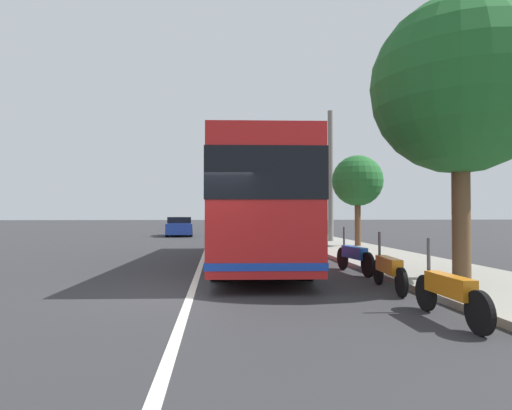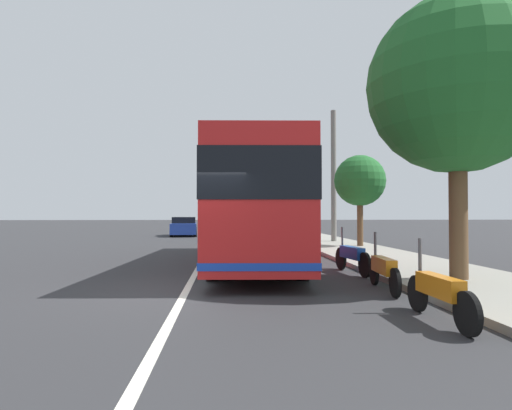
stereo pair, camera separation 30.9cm
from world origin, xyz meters
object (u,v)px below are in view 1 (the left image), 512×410
at_px(car_side_street, 232,222).
at_px(roadside_tree_mid_block, 358,181).
at_px(car_oncoming, 244,228).
at_px(motorcycle_nearest_curb, 389,269).
at_px(motorcycle_by_tree, 354,256).
at_px(utility_pole, 331,177).
at_px(motorcycle_angled, 449,292).
at_px(coach_bus, 257,203).
at_px(car_behind_bus, 179,227).
at_px(car_far_distant, 237,225).
at_px(roadside_tree_near_camera, 460,87).

distance_m(car_side_street, roadside_tree_mid_block, 29.44).
height_order(car_oncoming, roadside_tree_mid_block, roadside_tree_mid_block).
xyz_separation_m(motorcycle_nearest_curb, motorcycle_by_tree, (2.65, -0.09, 0.02)).
bearing_deg(car_oncoming, motorcycle_nearest_curb, -175.13).
bearing_deg(utility_pole, motorcycle_angled, 170.87).
relative_size(coach_bus, motorcycle_nearest_curb, 5.71).
bearing_deg(car_behind_bus, motorcycle_nearest_curb, 11.62).
bearing_deg(motorcycle_by_tree, car_far_distant, -2.64).
distance_m(coach_bus, car_far_distant, 24.43).
bearing_deg(motorcycle_angled, utility_pole, -9.58).
relative_size(motorcycle_angled, roadside_tree_near_camera, 0.31).
xyz_separation_m(motorcycle_by_tree, utility_pole, (11.90, -2.53, 3.28)).
relative_size(car_behind_bus, car_side_street, 1.13).
relative_size(motorcycle_angled, motorcycle_by_tree, 0.93).
xyz_separation_m(motorcycle_angled, roadside_tree_mid_block, (13.60, -3.12, 2.78)).
bearing_deg(coach_bus, motorcycle_angled, -161.27).
relative_size(motorcycle_nearest_curb, car_behind_bus, 0.46).
bearing_deg(utility_pole, roadside_tree_near_camera, 177.59).
xyz_separation_m(motorcycle_nearest_curb, utility_pole, (14.55, -2.62, 3.31)).
bearing_deg(coach_bus, car_behind_bus, 16.55).
relative_size(car_oncoming, utility_pole, 0.62).
relative_size(motorcycle_angled, utility_pole, 0.28).
relative_size(car_far_distant, utility_pole, 0.59).
height_order(car_oncoming, roadside_tree_near_camera, roadside_tree_near_camera).
height_order(motorcycle_angled, car_far_distant, car_far_distant).
relative_size(motorcycle_nearest_curb, roadside_tree_mid_block, 0.48).
relative_size(motorcycle_angled, car_behind_bus, 0.45).
bearing_deg(coach_bus, car_far_distant, 2.40).
distance_m(coach_bus, car_oncoming, 14.27).
relative_size(motorcycle_by_tree, utility_pole, 0.30).
bearing_deg(car_far_distant, roadside_tree_mid_block, -168.41).
relative_size(motorcycle_by_tree, roadside_tree_near_camera, 0.33).
bearing_deg(car_behind_bus, coach_bus, 9.07).
bearing_deg(motorcycle_by_tree, motorcycle_angled, 170.36).
xyz_separation_m(motorcycle_angled, motorcycle_nearest_curb, (2.71, -0.15, -0.00)).
bearing_deg(motorcycle_by_tree, roadside_tree_near_camera, -143.65).
distance_m(coach_bus, motorcycle_nearest_curb, 6.18).
bearing_deg(roadside_tree_near_camera, utility_pole, -2.41).
height_order(motorcycle_nearest_curb, roadside_tree_near_camera, roadside_tree_near_camera).
relative_size(car_side_street, roadside_tree_near_camera, 0.60).
bearing_deg(motorcycle_angled, coach_bus, 14.95).
distance_m(coach_bus, roadside_tree_near_camera, 7.11).
bearing_deg(car_oncoming, roadside_tree_near_camera, -168.99).
distance_m(car_behind_bus, car_far_distant, 7.82).
distance_m(motorcycle_angled, motorcycle_nearest_curb, 2.71).
bearing_deg(motorcycle_by_tree, coach_bus, 34.46).
relative_size(car_far_distant, roadside_tree_mid_block, 0.99).
bearing_deg(motorcycle_angled, motorcycle_by_tree, -3.04).
height_order(car_side_street, car_far_distant, car_side_street).
bearing_deg(motorcycle_by_tree, car_behind_bus, 10.82).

